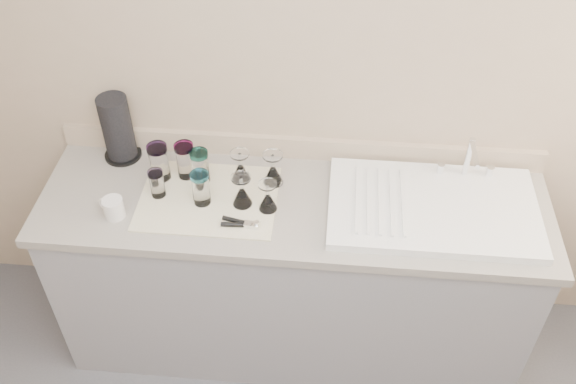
# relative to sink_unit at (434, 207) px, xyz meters

# --- Properties ---
(counter_unit) EXTENTS (2.06, 0.62, 0.90)m
(counter_unit) POSITION_rel_sink_unit_xyz_m (-0.55, -0.00, -0.47)
(counter_unit) COLOR slate
(counter_unit) RESTS_ON ground
(sink_unit) EXTENTS (0.82, 0.50, 0.22)m
(sink_unit) POSITION_rel_sink_unit_xyz_m (0.00, 0.00, 0.00)
(sink_unit) COLOR white
(sink_unit) RESTS_ON counter_unit
(dish_towel) EXTENTS (0.55, 0.42, 0.01)m
(dish_towel) POSITION_rel_sink_unit_xyz_m (-0.90, -0.02, -0.02)
(dish_towel) COLOR white
(dish_towel) RESTS_ON counter_unit
(tumbler_teal) EXTENTS (0.08, 0.08, 0.16)m
(tumbler_teal) POSITION_rel_sink_unit_xyz_m (-1.11, 0.09, 0.07)
(tumbler_teal) COLOR white
(tumbler_teal) RESTS_ON dish_towel
(tumbler_cyan) EXTENTS (0.08, 0.08, 0.16)m
(tumbler_cyan) POSITION_rel_sink_unit_xyz_m (-1.01, 0.11, 0.07)
(tumbler_cyan) COLOR white
(tumbler_cyan) RESTS_ON dish_towel
(tumbler_purple) EXTENTS (0.08, 0.08, 0.15)m
(tumbler_purple) POSITION_rel_sink_unit_xyz_m (-0.94, 0.08, 0.06)
(tumbler_purple) COLOR white
(tumbler_purple) RESTS_ON dish_towel
(tumbler_magenta) EXTENTS (0.06, 0.06, 0.12)m
(tumbler_magenta) POSITION_rel_sink_unit_xyz_m (-1.10, -0.02, 0.05)
(tumbler_magenta) COLOR white
(tumbler_magenta) RESTS_ON dish_towel
(tumbler_lavender) EXTENTS (0.07, 0.07, 0.15)m
(tumbler_lavender) POSITION_rel_sink_unit_xyz_m (-0.92, -0.04, 0.06)
(tumbler_lavender) COLOR white
(tumbler_lavender) RESTS_ON dish_towel
(goblet_back_left) EXTENTS (0.08, 0.08, 0.14)m
(goblet_back_left) POSITION_rel_sink_unit_xyz_m (-0.78, 0.10, 0.04)
(goblet_back_left) COLOR white
(goblet_back_left) RESTS_ON dish_towel
(goblet_back_right) EXTENTS (0.08, 0.08, 0.15)m
(goblet_back_right) POSITION_rel_sink_unit_xyz_m (-0.65, 0.10, 0.04)
(goblet_back_right) COLOR white
(goblet_back_right) RESTS_ON dish_towel
(goblet_front_left) EXTENTS (0.08, 0.08, 0.14)m
(goblet_front_left) POSITION_rel_sink_unit_xyz_m (-0.75, -0.04, 0.04)
(goblet_front_left) COLOR white
(goblet_front_left) RESTS_ON dish_towel
(goblet_front_right) EXTENTS (0.07, 0.07, 0.13)m
(goblet_front_right) POSITION_rel_sink_unit_xyz_m (-0.65, -0.06, 0.03)
(goblet_front_right) COLOR white
(goblet_front_right) RESTS_ON dish_towel
(can_opener) EXTENTS (0.15, 0.06, 0.02)m
(can_opener) POSITION_rel_sink_unit_xyz_m (-0.75, -0.16, -0.00)
(can_opener) COLOR silver
(can_opener) RESTS_ON dish_towel
(white_mug) EXTENTS (0.12, 0.10, 0.08)m
(white_mug) POSITION_rel_sink_unit_xyz_m (-1.25, -0.14, 0.02)
(white_mug) COLOR silver
(white_mug) RESTS_ON counter_unit
(paper_towel_roll) EXTENTS (0.16, 0.16, 0.30)m
(paper_towel_roll) POSITION_rel_sink_unit_xyz_m (-1.31, 0.22, 0.13)
(paper_towel_roll) COLOR black
(paper_towel_roll) RESTS_ON counter_unit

